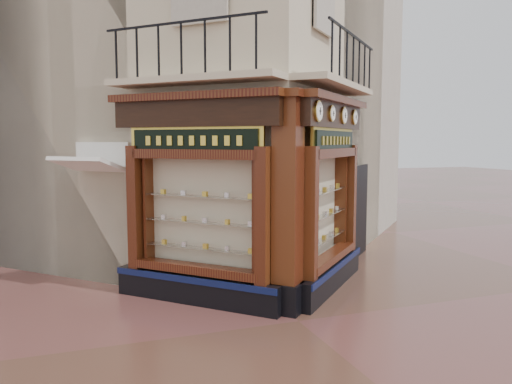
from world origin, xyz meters
name	(u,v)px	position (x,y,z in m)	size (l,w,h in m)	color
ground	(298,321)	(0.00, 0.00, 0.00)	(80.00, 80.00, 0.00)	#543327
main_building	(207,35)	(0.00, 6.16, 6.00)	(8.00, 8.00, 12.00)	beige
neighbour_left	(109,62)	(-2.47, 8.63, 5.50)	(8.00, 8.00, 11.00)	#BAB2A2
neighbour_right	(261,70)	(2.47, 8.63, 5.50)	(8.00, 8.00, 11.00)	#BAB2A2
shopfront_left	(197,200)	(-1.41, 1.57, 1.98)	(2.86, 2.86, 3.98)	black
shopfront_right	(330,195)	(1.41, 1.57, 1.98)	(2.86, 2.86, 3.98)	black
corner_pilaster	(288,206)	(0.00, 0.50, 1.95)	(0.85, 0.85, 3.98)	black
balcony	(268,82)	(0.00, 1.49, 4.22)	(5.94, 2.97, 1.03)	beige
clock_a	(318,111)	(0.56, 0.46, 3.62)	(0.31, 0.31, 0.38)	gold
clock_b	(332,113)	(1.15, 1.04, 3.62)	(0.26, 0.26, 0.32)	gold
clock_c	(344,115)	(1.75, 1.65, 3.62)	(0.29, 0.29, 0.36)	gold
clock_d	(354,117)	(2.38, 2.28, 3.62)	(0.27, 0.27, 0.34)	gold
awning	(92,290)	(-3.31, 3.10, 0.00)	(1.42, 0.85, 0.08)	white
signboard_left	(194,141)	(-1.46, 1.51, 3.10)	(2.06, 2.06, 0.55)	gold
signboard_right	(334,141)	(1.46, 1.51, 3.10)	(1.95, 1.95, 0.52)	gold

